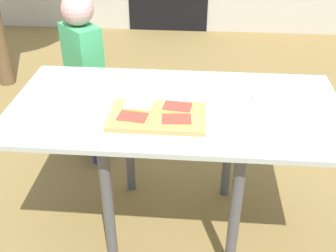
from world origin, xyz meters
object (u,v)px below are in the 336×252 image
Objects in this scene: dining_table at (176,123)px; plate_white_right at (275,97)px; pizza_slice_far_left at (138,105)px; child_left at (85,71)px; pizza_slice_near_right at (176,120)px; pizza_slice_far_right at (177,107)px; plate_white_left at (82,100)px; pizza_slice_near_left at (133,118)px; cutting_board at (157,117)px.

plate_white_right is at bearing 13.29° from dining_table.
pizza_slice_far_left is 0.77m from child_left.
child_left reaches higher than dining_table.
pizza_slice_far_left is at bearing -158.21° from dining_table.
pizza_slice_near_right is at bearing -31.95° from pizza_slice_far_left.
pizza_slice_far_right is at bearing 91.24° from pizza_slice_near_right.
pizza_slice_far_left reaches higher than plate_white_left.
pizza_slice_far_left is at bearing 178.98° from pizza_slice_far_right.
pizza_slice_near_left is 0.68× the size of plate_white_left.
pizza_slice_near_left is at bearing -61.16° from child_left.
pizza_slice_far_right is (0.01, -0.07, 0.12)m from dining_table.
cutting_board is 1.91× the size of plate_white_left.
plate_white_right is 0.87m from plate_white_left.
plate_white_right is (0.51, 0.22, -0.01)m from cutting_board.
dining_table is 0.14m from pizza_slice_far_right.
pizza_slice_near_left is 0.85m from child_left.
pizza_slice_far_right is (0.18, 0.10, 0.00)m from pizza_slice_near_left.
cutting_board is at bearing -19.50° from plate_white_left.
pizza_slice_far_left is 0.99× the size of pizza_slice_far_right.
cutting_board is at bearing -120.24° from dining_table.
pizza_slice_near_left is 0.68× the size of plate_white_right.
pizza_slice_far_left is at bearing -14.48° from plate_white_left.
child_left is at bearing 128.32° from pizza_slice_near_right.
pizza_slice_near_right is 0.51m from plate_white_right.
pizza_slice_far_left is 0.62m from plate_white_right.
pizza_slice_near_left reaches higher than plate_white_right.
pizza_slice_near_left is 0.20m from pizza_slice_far_right.
cutting_board is 0.38× the size of child_left.
pizza_slice_far_left is 0.17m from pizza_slice_far_right.
pizza_slice_near_left is 0.10m from pizza_slice_far_left.
pizza_slice_near_right is 0.13× the size of child_left.
plate_white_left is at bearing 170.62° from pizza_slice_far_right.
child_left reaches higher than cutting_board.
cutting_board reaches higher than dining_table.
cutting_board is at bearing -32.83° from pizza_slice_far_left.
plate_white_left is at bearing 146.37° from pizza_slice_near_left.
pizza_slice_near_right is 0.98× the size of pizza_slice_far_right.
plate_white_right is at bearing 32.47° from pizza_slice_near_right.
dining_table is 0.17m from cutting_board.
cutting_board is 2.79× the size of pizza_slice_near_left.
cutting_board is 0.10m from pizza_slice_far_right.
pizza_slice_near_left and pizza_slice_far_right have the same top height.
plate_white_left is at bearing 165.52° from pizza_slice_far_left.
pizza_slice_far_left is 0.13× the size of child_left.
child_left is at bearing 135.08° from dining_table.
plate_white_right reaches higher than dining_table.
pizza_slice_near_right is 0.95m from child_left.
cutting_board reaches higher than plate_white_right.
cutting_board is 2.85× the size of pizza_slice_far_left.
pizza_slice_near_left is at bearing -154.23° from cutting_board.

